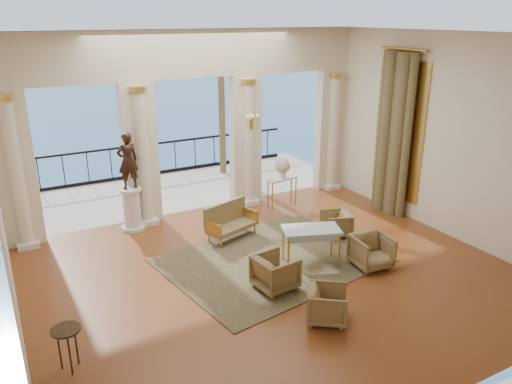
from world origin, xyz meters
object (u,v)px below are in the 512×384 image
armchair_a (327,303)px  armchair_c (336,223)px  settee (230,221)px  side_table (66,335)px  game_table (311,232)px  statue (128,161)px  console_table (282,183)px  pedestal (132,210)px  armchair_b (372,250)px  armchair_d (275,271)px

armchair_a → armchair_c: bearing=-3.0°
settee → side_table: (-3.97, -2.98, 0.18)m
game_table → statue: 4.50m
armchair_a → statue: size_ratio=0.50×
game_table → console_table: game_table is taller
statue → console_table: 4.06m
armchair_c → side_table: size_ratio=0.93×
side_table → game_table: bearing=12.0°
pedestal → game_table: bearing=-52.2°
armchair_b → settee: 3.24m
statue → side_table: bearing=57.1°
armchair_c → console_table: 2.26m
side_table → console_table: bearing=34.3°
side_table → settee: bearing=36.9°
game_table → console_table: (1.21, 3.10, -0.06)m
game_table → side_table: bearing=-147.8°
armchair_d → pedestal: size_ratio=0.71×
armchair_a → pedestal: 5.57m
settee → game_table: size_ratio=1.03×
armchair_c → game_table: bearing=-38.5°
armchair_b → side_table: size_ratio=1.08×
armchair_b → side_table: (-5.86, -0.35, 0.22)m
armchair_d → statue: bearing=14.9°
armchair_a → console_table: (2.11, 4.90, 0.31)m
armchair_b → game_table: (-1.00, 0.68, 0.33)m
armchair_c → settee: size_ratio=0.48×
pedestal → console_table: size_ratio=1.19×
armchair_b → statue: bearing=138.3°
settee → statue: bearing=122.6°
armchair_c → armchair_d: (-2.42, -1.36, 0.05)m
settee → armchair_a: bearing=-107.7°
pedestal → armchair_a: bearing=-71.2°
armchair_c → game_table: game_table is taller
armchair_a → pedestal: pedestal is taller
game_table → pedestal: bearing=148.0°
armchair_c → statue: (-3.99, 2.61, 1.36)m
pedestal → statue: size_ratio=0.77×
game_table → pedestal: size_ratio=1.26×
armchair_b → armchair_c: 1.58m
settee → side_table: bearing=-160.6°
armchair_a → armchair_d: armchair_d is taller
console_table → armchair_d: bearing=-132.2°
armchair_d → pedestal: bearing=14.9°
settee → statue: 2.68m
armchair_d → statue: statue is taller
settee → side_table: size_ratio=1.95×
armchair_a → statue: statue is taller
armchair_b → pedestal: size_ratio=0.72×
settee → pedestal: size_ratio=1.30×
armchair_b → side_table: bearing=-170.0°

